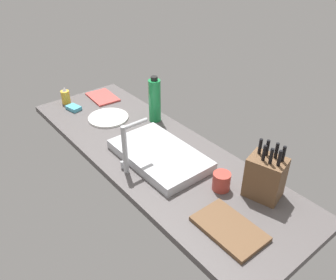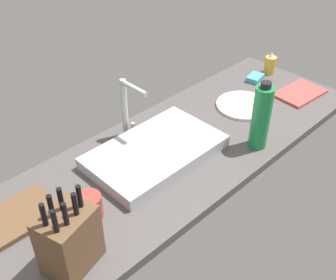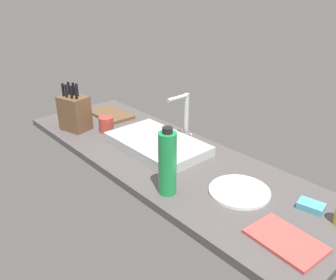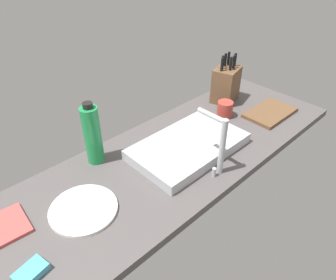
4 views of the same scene
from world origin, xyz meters
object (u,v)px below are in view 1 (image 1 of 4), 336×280
at_px(dish_sponge, 74,108).
at_px(soap_bottle, 66,96).
at_px(water_bottle, 155,100).
at_px(dinner_plate, 108,118).
at_px(knife_block, 265,177).
at_px(coffee_mug, 221,181).
at_px(sink_basin, 159,155).
at_px(dish_towel, 103,97).
at_px(faucet, 127,145).
at_px(cutting_board, 229,228).

bearing_deg(dish_sponge, soap_bottle, -2.15).
bearing_deg(water_bottle, dinner_plate, 47.64).
bearing_deg(knife_block, coffee_mug, 22.59).
height_order(sink_basin, dinner_plate, sink_basin).
bearing_deg(dish_sponge, dish_towel, -81.17).
relative_size(faucet, dish_sponge, 2.75).
xyz_separation_m(knife_block, cutting_board, (-0.05, 0.26, -0.09)).
relative_size(knife_block, dish_towel, 1.14).
relative_size(sink_basin, dish_sponge, 5.53).
bearing_deg(dinner_plate, dish_towel, -23.29).
height_order(knife_block, coffee_mug, knife_block).
xyz_separation_m(cutting_board, coffee_mug, (0.19, -0.15, 0.03)).
bearing_deg(cutting_board, sink_basin, -8.32).
bearing_deg(sink_basin, knife_block, -159.46).
relative_size(cutting_board, soap_bottle, 2.40).
height_order(knife_block, water_bottle, water_bottle).
distance_m(soap_bottle, dish_sponge, 0.12).
distance_m(cutting_board, dish_sponge, 1.29).
distance_m(faucet, coffee_mug, 0.45).
bearing_deg(dinner_plate, coffee_mug, -176.14).
distance_m(knife_block, dinner_plate, 1.02).
bearing_deg(soap_bottle, dish_sponge, 177.85).
distance_m(faucet, dish_towel, 0.84).
height_order(knife_block, soap_bottle, knife_block).
xyz_separation_m(cutting_board, dinner_plate, (1.05, -0.09, -0.00)).
relative_size(dinner_plate, dish_sponge, 2.65).
bearing_deg(soap_bottle, dish_towel, -109.33).
height_order(faucet, dish_sponge, faucet).
bearing_deg(knife_block, faucet, 19.46).
height_order(dinner_plate, dish_sponge, dish_sponge).
bearing_deg(water_bottle, cutting_board, 160.83).
relative_size(soap_bottle, water_bottle, 0.41).
distance_m(sink_basin, cutting_board, 0.54).
xyz_separation_m(knife_block, soap_bottle, (1.35, 0.27, -0.05)).
height_order(knife_block, cutting_board, knife_block).
bearing_deg(water_bottle, sink_basin, 145.96).
bearing_deg(dish_towel, water_bottle, -168.91).
xyz_separation_m(dish_towel, dish_sponge, (-0.04, 0.23, 0.01)).
distance_m(cutting_board, dinner_plate, 1.06).
bearing_deg(knife_block, dish_towel, -13.17).
height_order(cutting_board, dish_towel, cutting_board).
bearing_deg(dish_towel, sink_basin, 170.53).
distance_m(water_bottle, dinner_plate, 0.31).
bearing_deg(dinner_plate, faucet, 159.93).
xyz_separation_m(cutting_board, dish_sponge, (1.29, 0.02, 0.00)).
bearing_deg(dish_sponge, cutting_board, -179.30).
xyz_separation_m(sink_basin, dish_towel, (0.79, -0.13, -0.02)).
distance_m(dish_towel, coffee_mug, 1.14).
height_order(water_bottle, dinner_plate, water_bottle).
distance_m(dinner_plate, dish_towel, 0.30).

